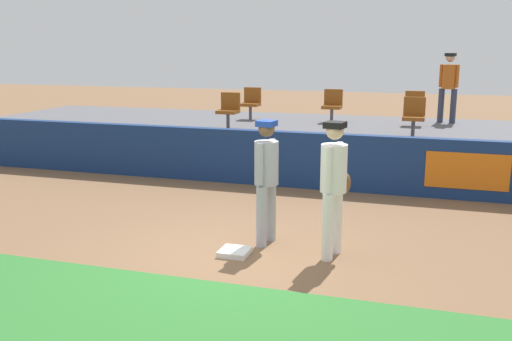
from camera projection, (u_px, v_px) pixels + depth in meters
ground_plane at (236, 254)px, 7.99m from camera, size 60.00×60.00×0.00m
grass_foreground_strip at (158, 334)px, 5.76m from camera, size 18.00×2.80×0.01m
first_base at (235, 252)px, 7.94m from camera, size 0.40×0.40×0.08m
player_fielder_home at (334, 180)px, 7.68m from camera, size 0.43×0.56×1.88m
player_runner_visitor at (266, 173)px, 8.20m from camera, size 0.39×0.51×1.82m
field_wall at (303, 160)px, 11.67m from camera, size 18.00×0.26×1.15m
bleacher_platform at (325, 145)px, 14.10m from camera, size 18.00×4.80×0.95m
seat_front_left at (229, 108)px, 13.46m from camera, size 0.47×0.44×0.84m
seat_back_right at (414, 106)px, 13.92m from camera, size 0.47×0.44×0.84m
seat_back_left at (251, 102)px, 15.15m from camera, size 0.46×0.44×0.84m
seat_back_center at (332, 104)px, 14.51m from camera, size 0.47×0.44×0.84m
seat_front_right at (414, 115)px, 12.22m from camera, size 0.46×0.44×0.84m
spectator_hooded at (449, 83)px, 14.35m from camera, size 0.47×0.41×1.75m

